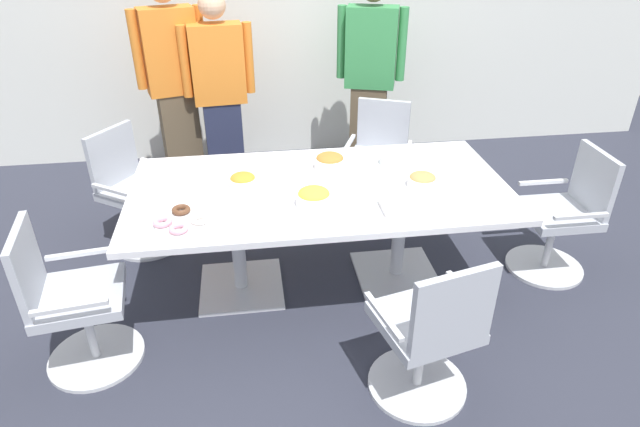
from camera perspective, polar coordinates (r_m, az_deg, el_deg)
ground_plane at (r=3.83m, az=-0.00°, el=-7.21°), size 10.00×10.00×0.01m
back_wall at (r=5.51m, az=-3.75°, el=20.48°), size 8.00×0.10×2.80m
conference_table at (r=3.48m, az=-0.00°, el=1.07°), size 2.40×1.20×0.75m
office_chair_0 at (r=4.10m, az=24.41°, el=-0.59°), size 0.54×0.54×0.91m
office_chair_1 at (r=4.59m, az=6.19°, el=5.35°), size 0.71×0.71×0.91m
office_chair_2 at (r=4.27m, az=-19.04°, el=1.80°), size 0.75×0.75×0.91m
office_chair_3 at (r=3.27m, az=-24.91°, el=-8.90°), size 0.61×0.61×0.91m
office_chair_4 at (r=2.85m, az=11.53°, el=-12.74°), size 0.65×0.65×0.91m
person_standing_0 at (r=4.90m, az=-15.25°, el=13.34°), size 0.61×0.33×1.87m
person_standing_1 at (r=4.81m, az=-10.58°, el=12.50°), size 0.61×0.26×1.73m
person_standing_2 at (r=5.01m, az=5.33°, el=14.31°), size 0.61×0.34×1.83m
snack_bowl_pretzels at (r=3.64m, az=1.05°, el=5.59°), size 0.21×0.21×0.11m
snack_bowl_chips_orange at (r=3.43m, az=-8.21°, el=3.49°), size 0.18×0.18×0.09m
snack_bowl_chips_yellow at (r=3.18m, az=-0.66°, el=1.77°), size 0.21×0.21×0.11m
snack_bowl_cookies at (r=3.46m, az=10.84°, el=3.52°), size 0.19×0.19×0.09m
donut_platter at (r=3.11m, az=-14.55°, el=-0.76°), size 0.31×0.32×0.04m
plate_stack at (r=3.76m, az=7.80°, el=5.65°), size 0.19×0.19×0.05m
napkin_pile at (r=3.17m, az=8.27°, el=0.96°), size 0.18×0.18×0.08m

